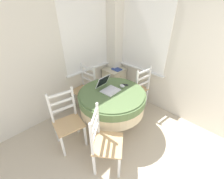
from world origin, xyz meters
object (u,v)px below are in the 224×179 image
dining_chair_near_back_window (85,89)px  dining_chair_near_right_window (138,89)px  dining_chair_left_flank (67,121)px  book_on_cabinet (117,69)px  round_dining_table (112,100)px  corner_cabinet (114,81)px  laptop (108,87)px  computer_mouse (122,86)px  dining_chair_camera_near (105,142)px  cell_phone (125,85)px

dining_chair_near_back_window → dining_chair_near_right_window: (0.81, -0.80, 0.00)m
dining_chair_left_flank → book_on_cabinet: dining_chair_left_flank is taller
round_dining_table → corner_cabinet: round_dining_table is taller
round_dining_table → book_on_cabinet: (0.89, 0.72, 0.08)m
laptop → corner_cabinet: 1.21m
dining_chair_near_back_window → computer_mouse: bearing=-73.5°
corner_cabinet → book_on_cabinet: (0.01, -0.08, 0.34)m
corner_cabinet → dining_chair_camera_near: bearing=-139.7°
dining_chair_near_right_window → corner_cabinet: dining_chair_near_right_window is taller
dining_chair_left_flank → corner_cabinet: bearing=19.1°
cell_phone → corner_cabinet: bearing=55.9°
cell_phone → dining_chair_left_flank: bearing=169.4°
dining_chair_near_back_window → corner_cabinet: (0.88, -0.03, -0.13)m
dining_chair_camera_near → computer_mouse: bearing=28.6°
dining_chair_near_back_window → corner_cabinet: bearing=-1.8°
round_dining_table → dining_chair_left_flank: 0.83m
corner_cabinet → cell_phone: bearing=-124.1°
round_dining_table → dining_chair_camera_near: dining_chair_camera_near is taller
computer_mouse → cell_phone: 0.10m
dining_chair_near_back_window → corner_cabinet: size_ratio=1.47×
round_dining_table → dining_chair_near_back_window: bearing=89.7°
round_dining_table → book_on_cabinet: round_dining_table is taller
corner_cabinet → computer_mouse: bearing=-127.9°
dining_chair_near_back_window → cell_phone: bearing=-67.3°
laptop → dining_chair_near_right_window: bearing=-5.9°
round_dining_table → dining_chair_near_right_window: (0.81, 0.03, -0.13)m
dining_chair_camera_near → corner_cabinet: bearing=40.3°
dining_chair_left_flank → corner_cabinet: (1.67, 0.58, -0.13)m
computer_mouse → corner_cabinet: (0.63, 0.81, -0.44)m
laptop → dining_chair_left_flank: bearing=172.2°
laptop → dining_chair_near_right_window: 0.88m
dining_chair_near_back_window → dining_chair_near_right_window: bearing=-44.6°
computer_mouse → book_on_cabinet: bearing=48.9°
cell_phone → dining_chair_near_right_window: (0.46, 0.02, -0.30)m
dining_chair_camera_near → corner_cabinet: 2.01m
dining_chair_left_flank → laptop: bearing=-7.8°
corner_cabinet → book_on_cabinet: 0.35m
corner_cabinet → laptop: bearing=-141.9°
computer_mouse → round_dining_table: bearing=177.5°
computer_mouse → dining_chair_camera_near: 1.07m
book_on_cabinet → dining_chair_left_flank: bearing=-163.4°
computer_mouse → dining_chair_near_back_window: bearing=106.5°
round_dining_table → dining_chair_near_back_window: size_ratio=1.21×
laptop → computer_mouse: laptop is taller
cell_phone → dining_chair_near_right_window: size_ratio=0.13×
dining_chair_near_right_window → dining_chair_camera_near: same height
round_dining_table → dining_chair_near_right_window: bearing=1.8°
cell_phone → corner_cabinet: size_ratio=0.20×
laptop → corner_cabinet: laptop is taller
dining_chair_near_right_window → dining_chair_camera_near: size_ratio=1.00×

